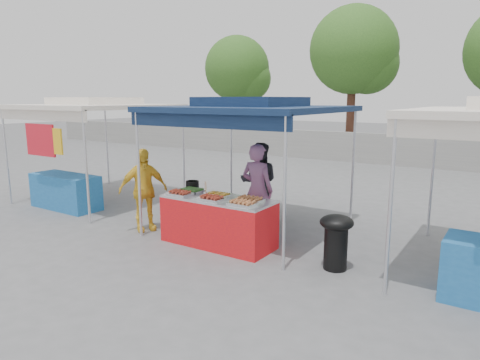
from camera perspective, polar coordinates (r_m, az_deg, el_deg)
The scene contains 22 objects.
ground_plane at distance 7.74m, azimuth -2.47°, elevation -8.36°, with size 80.00×80.00×0.00m, color slate.
back_wall at distance 17.57m, azimuth 19.03°, elevation 3.88°, with size 40.00×0.25×1.20m, color gray.
main_canopy at distance 8.12m, azimuth 1.45°, elevation 9.60°, with size 3.20×3.20×2.57m.
neighbor_stall_left at distance 10.97m, azimuth -20.20°, elevation 5.23°, with size 3.20×3.20×2.57m.
tree_0 at distance 22.83m, azimuth -0.03°, elevation 14.28°, with size 3.42×3.34×5.74m.
tree_1 at distance 19.91m, azimuth 15.33°, elevation 15.92°, with size 3.79×3.78×6.50m.
vendor_table at distance 7.54m, azimuth -2.94°, elevation -5.51°, with size 2.00×0.80×0.85m.
food_tray_fl at distance 7.64m, azimuth -8.04°, elevation -1.81°, with size 0.42×0.30×0.07m.
food_tray_fm at distance 7.21m, azimuth -3.86°, elevation -2.49°, with size 0.42×0.30×0.07m.
food_tray_fr at distance 6.86m, azimuth 0.34°, elevation -3.16°, with size 0.42×0.30×0.07m.
food_tray_bl at distance 7.87m, azimuth -6.41°, elevation -1.40°, with size 0.42×0.30×0.07m.
food_tray_bm at distance 7.52m, azimuth -2.82°, elevation -1.93°, with size 0.42×0.30×0.07m.
food_tray_br at distance 7.12m, azimuth 1.34°, elevation -2.65°, with size 0.42×0.30×0.07m.
cooking_pot at distance 8.21m, azimuth -6.37°, elevation -0.62°, with size 0.25×0.25×0.15m, color black.
skewer_cup at distance 7.42m, azimuth -4.58°, elevation -1.99°, with size 0.08×0.08×0.10m, color silver.
wok_burner at distance 6.60m, azimuth 12.69°, elevation -7.43°, with size 0.51×0.51×0.85m.
crate_left at distance 8.31m, azimuth -1.51°, elevation -5.92°, with size 0.50×0.35×0.30m, color #1645B5.
crate_right at distance 8.04m, azimuth 2.08°, elevation -6.60°, with size 0.46×0.32×0.28m, color #1645B5.
crate_stacked at distance 7.96m, azimuth 2.09°, elevation -4.76°, with size 0.43×0.30×0.26m, color #1645B5.
vendor_woman at distance 7.95m, azimuth 2.31°, elevation -1.34°, with size 0.63×0.42×1.74m, color #996190.
helper_man at distance 8.95m, azimuth 2.54°, elevation -0.25°, with size 0.80×0.63×1.65m, color black.
customer_person at distance 8.47m, azimuth -12.79°, elevation -1.30°, with size 0.94×0.39×1.61m, color yellow.
Camera 1 is at (4.29, -5.92, 2.54)m, focal length 32.00 mm.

